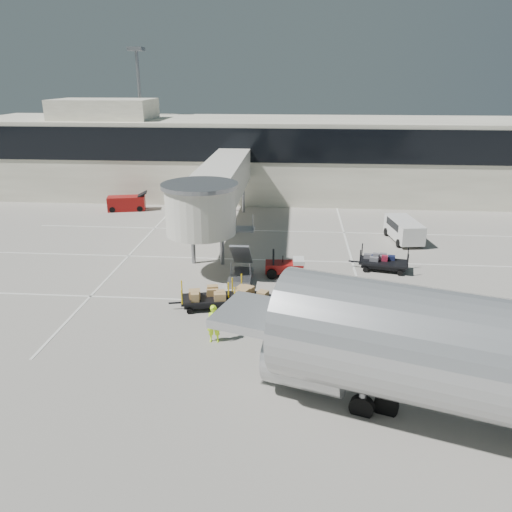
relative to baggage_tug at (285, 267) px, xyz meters
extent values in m
plane|color=#ACA59A|center=(-1.38, -6.28, -0.59)|extent=(140.00, 140.00, 0.00)
cube|color=silver|center=(-1.38, -4.28, -0.58)|extent=(40.00, 0.15, 0.02)
cube|color=silver|center=(-1.38, 2.72, -0.58)|extent=(40.00, 0.15, 0.02)
cube|color=silver|center=(-1.38, 9.72, -0.58)|extent=(40.00, 0.15, 0.02)
cube|color=silver|center=(4.62, 3.72, -0.58)|extent=(0.15, 30.00, 0.02)
cube|color=silver|center=(-11.38, 3.72, -0.58)|extent=(0.15, 30.00, 0.02)
cube|color=#EAE6CA|center=(-1.38, 23.72, 3.41)|extent=(64.00, 12.00, 8.00)
cube|color=black|center=(-1.38, 17.67, 5.41)|extent=(64.00, 0.12, 3.20)
cube|color=#EAE6CA|center=(-19.38, 21.72, 8.41)|extent=(10.00, 6.00, 2.00)
cylinder|color=gray|center=(-17.38, 27.72, 6.91)|extent=(0.36, 0.36, 15.00)
cube|color=gray|center=(-17.38, 27.72, 14.41)|extent=(1.60, 1.60, 0.40)
cube|color=beige|center=(-5.38, 8.72, 3.71)|extent=(3.00, 18.00, 2.80)
cylinder|color=beige|center=(-5.38, -0.28, 3.71)|extent=(4.40, 4.40, 3.00)
cylinder|color=gray|center=(-5.38, -0.28, 5.31)|extent=(4.80, 4.80, 0.25)
cylinder|color=gray|center=(-6.38, 1.72, 0.86)|extent=(0.28, 0.28, 2.90)
cylinder|color=gray|center=(-4.38, 1.72, 0.86)|extent=(0.28, 0.28, 2.90)
cylinder|color=gray|center=(-6.38, 8.72, 0.86)|extent=(0.28, 0.28, 2.90)
cylinder|color=gray|center=(-4.38, 8.72, 0.86)|extent=(0.28, 0.28, 2.90)
cylinder|color=gray|center=(-6.38, 15.72, 0.86)|extent=(0.28, 0.28, 2.90)
cylinder|color=gray|center=(-4.38, 15.72, 0.86)|extent=(0.28, 0.28, 2.90)
cube|color=gray|center=(-2.78, -1.28, -0.34)|extent=(1.40, 2.60, 0.50)
cube|color=gray|center=(-2.78, -0.68, 1.01)|extent=(1.20, 2.60, 2.06)
cube|color=gray|center=(-2.78, 0.72, 2.26)|extent=(1.40, 1.20, 0.12)
cube|color=maroon|center=(-0.07, 0.00, -0.03)|extent=(2.50, 1.29, 0.61)
cube|color=silver|center=(0.85, 0.04, 0.37)|extent=(0.77, 1.15, 0.36)
cube|color=black|center=(-0.78, -0.04, 0.58)|extent=(0.17, 1.02, 0.92)
cylinder|color=black|center=(-0.85, -0.70, -0.27)|extent=(0.66, 0.29, 0.65)
cylinder|color=black|center=(-0.91, 0.62, -0.27)|extent=(0.66, 0.29, 0.65)
cylinder|color=black|center=(0.78, -0.62, -0.27)|extent=(0.66, 0.29, 0.65)
cylinder|color=black|center=(0.71, 0.70, -0.27)|extent=(0.66, 0.29, 0.65)
cube|color=black|center=(6.51, 1.40, -0.02)|extent=(3.40, 2.18, 0.13)
cube|color=black|center=(6.51, 1.40, -0.20)|extent=(3.04, 1.88, 0.26)
cube|color=black|center=(4.61, 1.79, -0.17)|extent=(0.74, 0.23, 0.08)
cylinder|color=black|center=(5.29, 0.92, -0.41)|extent=(0.38, 0.22, 0.36)
cylinder|color=black|center=(5.58, 2.31, -0.41)|extent=(0.38, 0.22, 0.36)
cylinder|color=black|center=(7.45, 0.48, -0.41)|extent=(0.38, 0.22, 0.36)
cylinder|color=black|center=(7.73, 1.87, -0.41)|extent=(0.38, 0.22, 0.36)
cylinder|color=black|center=(4.89, 1.01, 0.46)|extent=(0.07, 0.07, 0.94)
cylinder|color=black|center=(5.17, 2.39, 0.46)|extent=(0.07, 0.07, 0.94)
cylinder|color=black|center=(7.85, 0.40, 0.46)|extent=(0.07, 0.07, 0.94)
cylinder|color=black|center=(8.13, 1.78, 0.46)|extent=(0.07, 0.07, 0.94)
cube|color=#57565C|center=(6.47, 1.32, 0.18)|extent=(0.56, 0.51, 0.27)
cube|color=#968152|center=(6.87, 0.88, 0.28)|extent=(0.59, 0.39, 0.45)
cube|color=#121738|center=(5.76, 1.41, 0.21)|extent=(0.64, 0.49, 0.33)
cube|color=#121738|center=(7.36, 1.31, 0.19)|extent=(0.58, 0.37, 0.29)
cube|color=maroon|center=(6.93, 0.89, 0.27)|extent=(0.41, 0.34, 0.45)
cube|color=#968152|center=(6.16, 1.50, 0.21)|extent=(0.61, 0.50, 0.32)
cube|color=#121738|center=(7.60, 1.47, 0.22)|extent=(0.48, 0.47, 0.34)
cube|color=#57565C|center=(6.57, 0.98, 0.25)|extent=(0.44, 0.39, 0.40)
cube|color=black|center=(-1.32, -5.15, 0.00)|extent=(3.59, 2.78, 0.13)
cube|color=black|center=(-1.32, -5.15, -0.20)|extent=(3.20, 2.43, 0.27)
cube|color=black|center=(-3.13, -4.34, -0.16)|extent=(0.72, 0.38, 0.09)
cylinder|color=black|center=(-2.64, -5.35, -0.41)|extent=(0.39, 0.29, 0.36)
cylinder|color=black|center=(-2.05, -4.03, -0.41)|extent=(0.39, 0.29, 0.36)
cylinder|color=black|center=(-0.59, -6.27, -0.41)|extent=(0.39, 0.29, 0.36)
cylinder|color=black|center=(0.00, -4.95, -0.41)|extent=(0.39, 0.29, 0.36)
cylinder|color=yellow|center=(-3.02, -5.18, 0.48)|extent=(0.07, 0.07, 0.96)
cylinder|color=yellow|center=(-2.43, -3.86, 0.48)|extent=(0.07, 0.07, 0.96)
cylinder|color=yellow|center=(-0.21, -6.44, 0.48)|extent=(0.07, 0.07, 0.96)
cylinder|color=yellow|center=(0.38, -5.12, 0.48)|extent=(0.07, 0.07, 0.96)
cube|color=#AA8452|center=(-1.51, -5.53, 0.32)|extent=(0.68, 0.60, 0.53)
cube|color=#AA8452|center=(-1.67, -4.62, 0.34)|extent=(0.65, 0.57, 0.55)
cube|color=#AA8452|center=(-0.36, -5.34, 0.32)|extent=(0.75, 0.73, 0.51)
cube|color=#AA8452|center=(-0.93, -5.14, 0.30)|extent=(0.70, 0.61, 0.48)
cube|color=#AA8452|center=(-1.35, -5.54, 0.34)|extent=(0.65, 0.66, 0.57)
cube|color=black|center=(-4.19, -5.18, -0.04)|extent=(3.24, 2.11, 0.12)
cube|color=black|center=(-4.19, -5.18, -0.22)|extent=(2.90, 1.83, 0.25)
cube|color=black|center=(-5.98, -5.58, -0.19)|extent=(0.70, 0.23, 0.08)
cylinder|color=black|center=(-5.06, -6.06, -0.42)|extent=(0.36, 0.21, 0.34)
cylinder|color=black|center=(-5.35, -4.75, -0.42)|extent=(0.36, 0.21, 0.34)
cylinder|color=black|center=(-3.02, -5.60, -0.42)|extent=(0.36, 0.21, 0.34)
cylinder|color=black|center=(-3.31, -4.29, -0.42)|extent=(0.36, 0.21, 0.34)
cylinder|color=yellow|center=(-5.44, -6.14, 0.40)|extent=(0.07, 0.07, 0.90)
cylinder|color=yellow|center=(-5.73, -4.83, 0.40)|extent=(0.07, 0.07, 0.90)
cylinder|color=yellow|center=(-2.64, -5.52, 0.40)|extent=(0.07, 0.07, 0.90)
cylinder|color=yellow|center=(-2.93, -4.21, 0.40)|extent=(0.07, 0.07, 0.90)
cube|color=#AA8452|center=(-4.70, -5.49, 0.28)|extent=(0.52, 0.62, 0.54)
cube|color=#AA8452|center=(-3.24, -4.62, 0.25)|extent=(0.54, 0.62, 0.46)
cube|color=#AA8452|center=(-4.84, -5.23, 0.29)|extent=(0.55, 0.49, 0.54)
cube|color=#AA8452|center=(-3.40, -5.01, 0.28)|extent=(0.56, 0.61, 0.54)
cube|color=#AA8452|center=(-4.70, -5.68, 0.23)|extent=(0.68, 0.61, 0.42)
cube|color=#AA8452|center=(-3.74, -4.83, 0.25)|extent=(0.70, 0.63, 0.46)
cube|color=#AA8452|center=(-4.73, -5.31, 0.23)|extent=(0.60, 0.58, 0.42)
imported|color=#B3EE19|center=(-3.23, -8.92, 0.37)|extent=(0.74, 0.52, 1.93)
cube|color=silver|center=(9.06, 7.90, 0.37)|extent=(2.45, 4.64, 1.43)
cube|color=silver|center=(8.76, 9.85, 0.10)|extent=(1.76, 0.76, 0.83)
cube|color=black|center=(9.03, 8.08, 0.74)|extent=(2.21, 3.01, 0.57)
cylinder|color=black|center=(8.42, 6.31, -0.28)|extent=(0.31, 0.65, 0.63)
cylinder|color=black|center=(10.15, 6.57, -0.28)|extent=(0.31, 0.65, 0.63)
cylinder|color=black|center=(7.97, 9.22, -0.28)|extent=(0.31, 0.65, 0.63)
cylinder|color=black|center=(9.70, 9.48, -0.28)|extent=(0.31, 0.65, 0.63)
cube|color=maroon|center=(-15.67, 15.39, 0.09)|extent=(3.71, 2.18, 1.37)
cube|color=black|center=(-14.15, 15.73, 0.96)|extent=(1.13, 1.44, 0.49)
cylinder|color=black|center=(-16.78, 14.49, -0.32)|extent=(0.59, 0.34, 0.55)
cylinder|color=black|center=(-17.06, 15.74, -0.32)|extent=(0.59, 0.34, 0.55)
cylinder|color=black|center=(-14.28, 15.05, -0.32)|extent=(0.59, 0.34, 0.55)
cylinder|color=black|center=(-14.55, 16.30, -0.32)|extent=(0.59, 0.34, 0.55)
cube|color=#B8BABD|center=(2.71, -13.35, 2.60)|extent=(11.02, 6.11, 0.37)
cylinder|color=#B8BABD|center=(1.20, -12.86, 1.05)|extent=(3.79, 3.31, 2.44)
cube|color=#B8BABD|center=(1.20, -12.86, 2.01)|extent=(0.89, 0.52, 1.17)
cylinder|color=gray|center=(4.23, -13.84, -0.01)|extent=(0.32, 0.32, 1.17)
cylinder|color=black|center=(4.23, -13.84, -0.27)|extent=(1.01, 0.62, 0.96)
cylinder|color=gray|center=(3.29, -13.99, 0.26)|extent=(0.30, 0.30, 1.70)
cylinder|color=black|center=(3.29, -13.99, -0.27)|extent=(1.01, 0.62, 0.96)
camera|label=1|loc=(0.53, -30.23, 11.69)|focal=35.00mm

